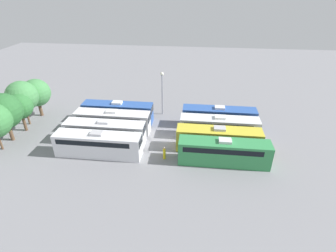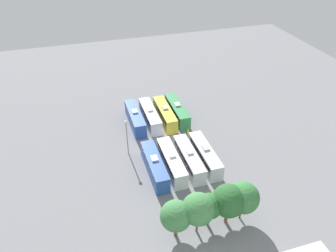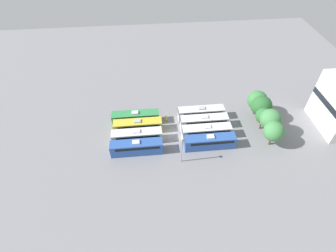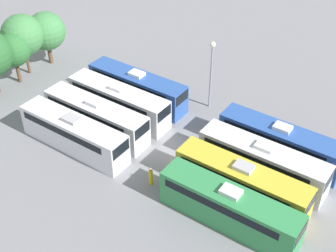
{
  "view_description": "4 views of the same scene",
  "coord_description": "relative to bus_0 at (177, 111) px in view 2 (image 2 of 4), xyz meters",
  "views": [
    {
      "loc": [
        -33.52,
        -4.5,
        21.13
      ],
      "look_at": [
        0.7,
        -0.59,
        1.99
      ],
      "focal_mm": 28.0,
      "sensor_mm": 36.0,
      "label": 1
    },
    {
      "loc": [
        15.91,
        52.63,
        41.82
      ],
      "look_at": [
        -0.43,
        -1.09,
        3.22
      ],
      "focal_mm": 35.0,
      "sensor_mm": 36.0,
      "label": 2
    },
    {
      "loc": [
        44.33,
        -5.17,
        46.62
      ],
      "look_at": [
        0.29,
        -0.79,
        3.07
      ],
      "focal_mm": 28.0,
      "sensor_mm": 36.0,
      "label": 3
    },
    {
      "loc": [
        -28.77,
        -19.25,
        29.04
      ],
      "look_at": [
        0.21,
        0.94,
        2.6
      ],
      "focal_mm": 50.0,
      "sensor_mm": 36.0,
      "label": 4
    }
  ],
  "objects": [
    {
      "name": "bus_1",
      "position": [
        3.1,
        0.51,
        0.0
      ],
      "size": [
        2.6,
        11.77,
        3.62
      ],
      "color": "gold",
      "rests_on": "ground_plane"
    },
    {
      "name": "bus_2",
      "position": [
        6.52,
        0.24,
        0.0
      ],
      "size": [
        2.6,
        11.77,
        3.62
      ],
      "color": "silver",
      "rests_on": "ground_plane"
    },
    {
      "name": "bus_6",
      "position": [
        6.62,
        16.84,
        0.0
      ],
      "size": [
        2.6,
        11.77,
        3.62
      ],
      "color": "silver",
      "rests_on": "ground_plane"
    },
    {
      "name": "worker_person",
      "position": [
        0.04,
        7.75,
        -0.94
      ],
      "size": [
        0.36,
        0.36,
        1.84
      ],
      "color": "gold",
      "rests_on": "ground_plane"
    },
    {
      "name": "bus_7",
      "position": [
        9.93,
        16.94,
        0.0
      ],
      "size": [
        2.6,
        11.77,
        3.62
      ],
      "color": "#2D56A8",
      "rests_on": "ground_plane"
    },
    {
      "name": "tree_4",
      "position": [
        10.52,
        31.22,
        2.52
      ],
      "size": [
        4.71,
        4.71,
        6.69
      ],
      "color": "brown",
      "rests_on": "ground_plane"
    },
    {
      "name": "bus_3",
      "position": [
        9.94,
        0.1,
        0.0
      ],
      "size": [
        2.6,
        11.77,
        3.62
      ],
      "color": "#2D56A8",
      "rests_on": "ground_plane"
    },
    {
      "name": "bus_0",
      "position": [
        0.0,
        0.0,
        0.0
      ],
      "size": [
        2.6,
        11.77,
        3.62
      ],
      "color": "#338C4C",
      "rests_on": "ground_plane"
    },
    {
      "name": "tree_0",
      "position": [
        -0.31,
        31.11,
        2.82
      ],
      "size": [
        5.0,
        5.0,
        7.12
      ],
      "color": "brown",
      "rests_on": "ground_plane"
    },
    {
      "name": "bus_4",
      "position": [
        -0.09,
        16.81,
        0.0
      ],
      "size": [
        2.6,
        11.77,
        3.62
      ],
      "color": "silver",
      "rests_on": "ground_plane"
    },
    {
      "name": "tree_3",
      "position": [
        7.22,
        31.53,
        3.2
      ],
      "size": [
        4.95,
        4.95,
        7.48
      ],
      "color": "brown",
      "rests_on": "ground_plane"
    },
    {
      "name": "light_pole",
      "position": [
        13.53,
        9.81,
        3.49
      ],
      "size": [
        0.6,
        0.6,
        7.79
      ],
      "color": "gray",
      "rests_on": "ground_plane"
    },
    {
      "name": "ground_plane",
      "position": [
        4.88,
        8.47,
        -1.8
      ],
      "size": [
        128.99,
        128.99,
        0.0
      ],
      "primitive_type": "plane",
      "color": "gray"
    },
    {
      "name": "tree_2",
      "position": [
        5.15,
        30.86,
        2.44
      ],
      "size": [
        3.97,
        3.97,
        6.25
      ],
      "color": "brown",
      "rests_on": "ground_plane"
    },
    {
      "name": "tree_1",
      "position": [
        2.2,
        31.2,
        3.01
      ],
      "size": [
        5.17,
        5.17,
        7.41
      ],
      "color": "brown",
      "rests_on": "ground_plane"
    },
    {
      "name": "bus_5",
      "position": [
        3.21,
        16.95,
        0.0
      ],
      "size": [
        2.6,
        11.77,
        3.62
      ],
      "color": "silver",
      "rests_on": "ground_plane"
    }
  ]
}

